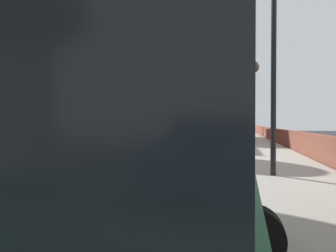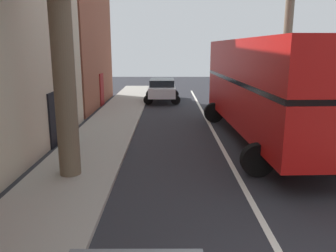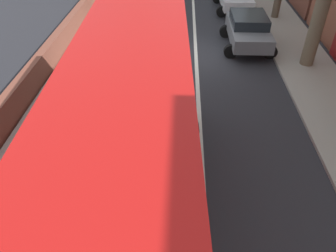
{
  "view_description": "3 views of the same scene",
  "coord_description": "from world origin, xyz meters",
  "views": [
    {
      "loc": [
        3.27,
        -13.95,
        1.54
      ],
      "look_at": [
        -0.97,
        3.51,
        1.31
      ],
      "focal_mm": 29.06,
      "sensor_mm": 36.0,
      "label": 1
    },
    {
      "loc": [
        -2.08,
        -3.14,
        3.73
      ],
      "look_at": [
        -2.11,
        7.17,
        1.35
      ],
      "focal_mm": 36.16,
      "sensor_mm": 36.0,
      "label": 2
    },
    {
      "loc": [
        0.69,
        14.51,
        6.87
      ],
      "look_at": [
        1.04,
        6.71,
        0.87
      ],
      "focal_mm": 35.15,
      "sensor_mm": 36.0,
      "label": 3
    }
  ],
  "objects": [
    {
      "name": "ground_plane",
      "position": [
        0.0,
        0.0,
        0.0
      ],
      "size": [
        84.0,
        84.0,
        0.0
      ],
      "primitive_type": "plane",
      "color": "#28282D"
    },
    {
      "name": "road_centre_line",
      "position": [
        0.0,
        0.0,
        0.0
      ],
      "size": [
        0.16,
        54.0,
        0.01
      ],
      "primitive_type": "cube",
      "color": "silver",
      "rests_on": "ground"
    },
    {
      "name": "sidewalk_left",
      "position": [
        -4.9,
        0.0,
        0.06
      ],
      "size": [
        2.6,
        60.0,
        0.12
      ],
      "primitive_type": "cube",
      "color": "#9E998E",
      "rests_on": "ground"
    },
    {
      "name": "sidewalk_right",
      "position": [
        4.9,
        0.0,
        0.06
      ],
      "size": [
        2.6,
        60.0,
        0.12
      ],
      "primitive_type": "cube",
      "color": "#9E998E",
      "rests_on": "ground"
    },
    {
      "name": "terraced_houses_left",
      "position": [
        -8.5,
        -0.05,
        5.08
      ],
      "size": [
        4.07,
        47.62,
        10.95
      ],
      "color": "beige",
      "rests_on": "ground"
    },
    {
      "name": "boundary_wall_right",
      "position": [
        6.45,
        0.0,
        0.54
      ],
      "size": [
        0.36,
        54.0,
        1.08
      ],
      "primitive_type": "cube",
      "color": "brown",
      "rests_on": "ground"
    },
    {
      "name": "double_decker_bus",
      "position": [
        1.7,
        10.19,
        2.35
      ],
      "size": [
        3.86,
        11.15,
        4.06
      ],
      "color": "red",
      "rests_on": "ground"
    },
    {
      "name": "parked_car_grey_left_1",
      "position": [
        -2.5,
        -1.1,
        0.9
      ],
      "size": [
        2.47,
        3.91,
        1.57
      ],
      "color": "slate",
      "rests_on": "ground"
    },
    {
      "name": "parked_car_white_left_2",
      "position": [
        -2.5,
        -6.8,
        0.95
      ],
      "size": [
        2.49,
        4.34,
        1.68
      ],
      "color": "silver",
      "rests_on": "ground"
    },
    {
      "name": "parked_car_green_right_3",
      "position": [
        2.5,
        -12.29,
        0.97
      ],
      "size": [
        2.62,
        4.4,
        1.73
      ],
      "color": "#1E6038",
      "rests_on": "ground"
    },
    {
      "name": "parked_car_white_left_4",
      "position": [
        -2.5,
        20.82,
        0.93
      ],
      "size": [
        2.5,
        4.59,
        1.61
      ],
      "color": "silver",
      "rests_on": "ground"
    },
    {
      "name": "street_tree_left_0",
      "position": [
        -4.9,
        0.87,
        7.48
      ],
      "size": [
        3.11,
        3.11,
        9.12
      ],
      "color": "brown",
      "rests_on": "sidewalk_left"
    },
    {
      "name": "street_tree_right_1",
      "position": [
        4.91,
        17.28,
        6.79
      ],
      "size": [
        2.03,
        2.03,
        8.31
      ],
      "color": "#7A6B56",
      "rests_on": "sidewalk_right"
    },
    {
      "name": "street_tree_left_4",
      "position": [
        -4.95,
        6.25,
        5.22
      ],
      "size": [
        2.05,
        2.05,
        6.63
      ],
      "color": "brown",
      "rests_on": "sidewalk_left"
    },
    {
      "name": "lamppost_right",
      "position": [
        4.3,
        -6.2,
        3.81
      ],
      "size": [
        0.32,
        0.32,
        6.31
      ],
      "color": "black",
      "rests_on": "sidewalk_right"
    }
  ]
}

